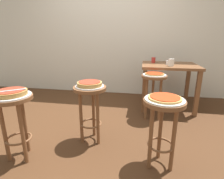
% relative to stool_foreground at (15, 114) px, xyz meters
% --- Properties ---
extents(ground_plane, '(6.00, 6.00, 0.00)m').
position_rel_stool_foreground_xyz_m(ground_plane, '(0.48, 0.69, -0.47)').
color(ground_plane, '#4C2D19').
extents(back_wall, '(6.00, 0.10, 3.00)m').
position_rel_stool_foreground_xyz_m(back_wall, '(0.48, 2.34, 1.03)').
color(back_wall, silver).
rests_on(back_wall, ground_plane).
extents(stool_foreground, '(0.36, 0.36, 0.65)m').
position_rel_stool_foreground_xyz_m(stool_foreground, '(0.00, 0.00, 0.00)').
color(stool_foreground, brown).
rests_on(stool_foreground, ground_plane).
extents(serving_plate_foreground, '(0.33, 0.33, 0.01)m').
position_rel_stool_foreground_xyz_m(serving_plate_foreground, '(0.00, 0.00, 0.18)').
color(serving_plate_foreground, silver).
rests_on(serving_plate_foreground, stool_foreground).
extents(pizza_foreground, '(0.27, 0.27, 0.05)m').
position_rel_stool_foreground_xyz_m(pizza_foreground, '(0.00, 0.00, 0.21)').
color(pizza_foreground, '#B78442').
rests_on(pizza_foreground, serving_plate_foreground).
extents(stool_middle, '(0.36, 0.36, 0.65)m').
position_rel_stool_foreground_xyz_m(stool_middle, '(1.34, 0.14, 0.00)').
color(stool_middle, brown).
rests_on(stool_middle, ground_plane).
extents(serving_plate_middle, '(0.33, 0.33, 0.01)m').
position_rel_stool_foreground_xyz_m(serving_plate_middle, '(1.34, 0.14, 0.18)').
color(serving_plate_middle, white).
rests_on(serving_plate_middle, stool_middle).
extents(pizza_middle, '(0.28, 0.28, 0.02)m').
position_rel_stool_foreground_xyz_m(pizza_middle, '(1.34, 0.14, 0.20)').
color(pizza_middle, tan).
rests_on(pizza_middle, serving_plate_middle).
extents(stool_leftside, '(0.36, 0.36, 0.65)m').
position_rel_stool_foreground_xyz_m(stool_leftside, '(0.60, 0.42, 0.00)').
color(stool_leftside, brown).
rests_on(stool_leftside, ground_plane).
extents(serving_plate_leftside, '(0.31, 0.31, 0.01)m').
position_rel_stool_foreground_xyz_m(serving_plate_leftside, '(0.60, 0.42, 0.18)').
color(serving_plate_leftside, silver).
rests_on(serving_plate_leftside, stool_leftside).
extents(pizza_leftside, '(0.26, 0.26, 0.05)m').
position_rel_stool_foreground_xyz_m(pizza_leftside, '(0.60, 0.42, 0.21)').
color(pizza_leftside, tan).
rests_on(pizza_leftside, serving_plate_leftside).
extents(stool_rear, '(0.36, 0.36, 0.65)m').
position_rel_stool_foreground_xyz_m(stool_rear, '(1.31, 1.16, 0.00)').
color(stool_rear, brown).
rests_on(stool_rear, ground_plane).
extents(serving_plate_rear, '(0.32, 0.32, 0.01)m').
position_rel_stool_foreground_xyz_m(serving_plate_rear, '(1.31, 1.16, 0.18)').
color(serving_plate_rear, silver).
rests_on(serving_plate_rear, stool_rear).
extents(pizza_rear, '(0.26, 0.26, 0.02)m').
position_rel_stool_foreground_xyz_m(pizza_rear, '(1.31, 1.16, 0.20)').
color(pizza_rear, '#B78442').
rests_on(pizza_rear, serving_plate_rear).
extents(dining_table, '(0.87, 0.74, 0.74)m').
position_rel_stool_foreground_xyz_m(dining_table, '(1.57, 1.66, 0.14)').
color(dining_table, brown).
rests_on(dining_table, ground_plane).
extents(cup_near_edge, '(0.08, 0.08, 0.11)m').
position_rel_stool_foreground_xyz_m(cup_near_edge, '(1.57, 1.46, 0.32)').
color(cup_near_edge, silver).
rests_on(cup_near_edge, dining_table).
extents(cup_far_edge, '(0.07, 0.07, 0.09)m').
position_rel_stool_foreground_xyz_m(cup_far_edge, '(1.32, 1.80, 0.31)').
color(cup_far_edge, red).
rests_on(cup_far_edge, dining_table).
extents(condiment_shaker, '(0.04, 0.04, 0.07)m').
position_rel_stool_foreground_xyz_m(condiment_shaker, '(1.52, 1.59, 0.30)').
color(condiment_shaker, white).
rests_on(condiment_shaker, dining_table).
extents(pizza_server_knife, '(0.19, 0.15, 0.01)m').
position_rel_stool_foreground_xyz_m(pizza_server_knife, '(0.03, -0.02, 0.24)').
color(pizza_server_knife, silver).
rests_on(pizza_server_knife, pizza_foreground).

